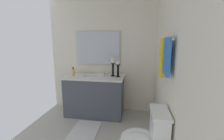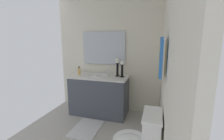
% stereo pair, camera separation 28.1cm
% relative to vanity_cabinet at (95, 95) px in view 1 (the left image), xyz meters
% --- Properties ---
extents(wall_back, '(2.70, 0.04, 2.45)m').
position_rel_vanity_cabinet_xyz_m(wall_back, '(1.02, 1.21, 0.83)').
color(wall_back, silver).
rests_on(wall_back, ground).
extents(wall_left, '(0.04, 2.24, 2.45)m').
position_rel_vanity_cabinet_xyz_m(wall_left, '(-0.32, 0.09, 0.83)').
color(wall_left, silver).
rests_on(wall_left, ground).
extents(vanity_cabinet, '(0.58, 1.16, 0.79)m').
position_rel_vanity_cabinet_xyz_m(vanity_cabinet, '(0.00, 0.00, 0.00)').
color(vanity_cabinet, '#474C56').
rests_on(vanity_cabinet, ground).
extents(sink_basin, '(0.40, 0.40, 0.24)m').
position_rel_vanity_cabinet_xyz_m(sink_basin, '(0.00, 0.00, 0.36)').
color(sink_basin, white).
rests_on(sink_basin, vanity_cabinet).
extents(mirror, '(0.02, 0.92, 0.68)m').
position_rel_vanity_cabinet_xyz_m(mirror, '(-0.28, 0.00, 0.93)').
color(mirror, silver).
extents(candle_holder_tall, '(0.09, 0.09, 0.31)m').
position_rel_vanity_cabinet_xyz_m(candle_holder_tall, '(-0.03, 0.46, 0.56)').
color(candle_holder_tall, black).
rests_on(candle_holder_tall, vanity_cabinet).
extents(candle_holder_short, '(0.09, 0.09, 0.35)m').
position_rel_vanity_cabinet_xyz_m(candle_holder_short, '(-0.08, 0.36, 0.59)').
color(candle_holder_short, black).
rests_on(candle_holder_short, vanity_cabinet).
extents(soap_bottle, '(0.06, 0.06, 0.18)m').
position_rel_vanity_cabinet_xyz_m(soap_bottle, '(0.03, -0.42, 0.47)').
color(soap_bottle, '#E5B259').
rests_on(soap_bottle, vanity_cabinet).
extents(towel_bar, '(0.65, 0.02, 0.02)m').
position_rel_vanity_cabinet_xyz_m(towel_bar, '(0.99, 1.15, 1.09)').
color(towel_bar, silver).
extents(towel_near_vanity, '(0.20, 0.03, 0.48)m').
position_rel_vanity_cabinet_xyz_m(towel_near_vanity, '(0.83, 1.13, 0.87)').
color(towel_near_vanity, yellow).
rests_on(towel_near_vanity, towel_bar).
extents(towel_center, '(0.27, 0.03, 0.40)m').
position_rel_vanity_cabinet_xyz_m(towel_center, '(1.15, 1.13, 0.92)').
color(towel_center, blue).
rests_on(towel_center, towel_bar).
extents(bath_mat, '(0.60, 0.44, 0.02)m').
position_rel_vanity_cabinet_xyz_m(bath_mat, '(0.63, 0.00, -0.39)').
color(bath_mat, silver).
rests_on(bath_mat, ground).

